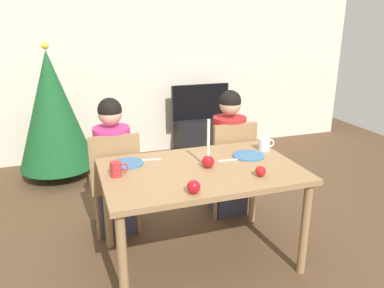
{
  "coord_description": "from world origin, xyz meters",
  "views": [
    {
      "loc": [
        -0.86,
        -2.35,
        1.77
      ],
      "look_at": [
        0.0,
        0.2,
        0.87
      ],
      "focal_mm": 35.34,
      "sensor_mm": 36.0,
      "label": 1
    }
  ],
  "objects_px": {
    "tv_stand": "(200,135)",
    "plate_left": "(127,163)",
    "chair_right": "(230,162)",
    "mug_right": "(265,144)",
    "dining_table": "(201,179)",
    "chair_left": "(115,177)",
    "apple_near_candle": "(261,171)",
    "plate_right": "(248,155)",
    "mug_left": "(117,169)",
    "apple_by_left_plate": "(194,187)",
    "person_left_child": "(114,169)",
    "tv": "(200,102)",
    "christmas_tree": "(53,110)",
    "candle_centerpiece": "(208,158)",
    "person_right_child": "(228,155)"
  },
  "relations": [
    {
      "from": "tv_stand",
      "to": "plate_left",
      "type": "xyz_separation_m",
      "value": [
        -1.31,
        -2.05,
        0.52
      ]
    },
    {
      "from": "chair_right",
      "to": "mug_right",
      "type": "xyz_separation_m",
      "value": [
        0.12,
        -0.4,
        0.29
      ]
    },
    {
      "from": "chair_right",
      "to": "tv_stand",
      "type": "distance_m",
      "value": 1.74
    },
    {
      "from": "dining_table",
      "to": "plate_left",
      "type": "relative_size",
      "value": 5.98
    },
    {
      "from": "chair_left",
      "to": "apple_near_candle",
      "type": "relative_size",
      "value": 12.25
    },
    {
      "from": "plate_right",
      "to": "mug_right",
      "type": "bearing_deg",
      "value": 24.78
    },
    {
      "from": "dining_table",
      "to": "mug_left",
      "type": "xyz_separation_m",
      "value": [
        -0.59,
        0.05,
        0.13
      ]
    },
    {
      "from": "chair_right",
      "to": "apple_by_left_plate",
      "type": "xyz_separation_m",
      "value": [
        -0.68,
        -0.97,
        0.28
      ]
    },
    {
      "from": "chair_right",
      "to": "person_left_child",
      "type": "xyz_separation_m",
      "value": [
        -1.05,
        0.03,
        0.06
      ]
    },
    {
      "from": "person_left_child",
      "to": "tv",
      "type": "height_order",
      "value": "person_left_child"
    },
    {
      "from": "chair_left",
      "to": "plate_left",
      "type": "relative_size",
      "value": 3.84
    },
    {
      "from": "christmas_tree",
      "to": "candle_centerpiece",
      "type": "bearing_deg",
      "value": -62.12
    },
    {
      "from": "tv_stand",
      "to": "plate_left",
      "type": "bearing_deg",
      "value": -122.6
    },
    {
      "from": "dining_table",
      "to": "christmas_tree",
      "type": "xyz_separation_m",
      "value": [
        -1.02,
        2.02,
        0.13
      ]
    },
    {
      "from": "tv_stand",
      "to": "tv",
      "type": "relative_size",
      "value": 0.81
    },
    {
      "from": "person_right_child",
      "to": "tv",
      "type": "height_order",
      "value": "person_right_child"
    },
    {
      "from": "chair_right",
      "to": "tv_stand",
      "type": "bearing_deg",
      "value": 79.18
    },
    {
      "from": "chair_right",
      "to": "apple_by_left_plate",
      "type": "bearing_deg",
      "value": -125.17
    },
    {
      "from": "person_right_child",
      "to": "plate_left",
      "type": "height_order",
      "value": "person_right_child"
    },
    {
      "from": "christmas_tree",
      "to": "mug_right",
      "type": "xyz_separation_m",
      "value": [
        1.64,
        -1.82,
        0.0
      ]
    },
    {
      "from": "chair_left",
      "to": "person_right_child",
      "type": "distance_m",
      "value": 1.05
    },
    {
      "from": "person_right_child",
      "to": "apple_by_left_plate",
      "type": "bearing_deg",
      "value": -124.29
    },
    {
      "from": "chair_right",
      "to": "christmas_tree",
      "type": "relative_size",
      "value": 0.59
    },
    {
      "from": "chair_left",
      "to": "chair_right",
      "type": "xyz_separation_m",
      "value": [
        1.05,
        0.0,
        0.0
      ]
    },
    {
      "from": "person_left_child",
      "to": "plate_left",
      "type": "bearing_deg",
      "value": -81.35
    },
    {
      "from": "apple_near_candle",
      "to": "mug_right",
      "type": "bearing_deg",
      "value": 58.11
    },
    {
      "from": "person_right_child",
      "to": "apple_near_candle",
      "type": "relative_size",
      "value": 15.95
    },
    {
      "from": "christmas_tree",
      "to": "candle_centerpiece",
      "type": "height_order",
      "value": "christmas_tree"
    },
    {
      "from": "apple_by_left_plate",
      "to": "plate_right",
      "type": "bearing_deg",
      "value": 38.12
    },
    {
      "from": "plate_left",
      "to": "apple_near_candle",
      "type": "xyz_separation_m",
      "value": [
        0.82,
        -0.51,
        0.03
      ]
    },
    {
      "from": "chair_left",
      "to": "chair_right",
      "type": "relative_size",
      "value": 1.0
    },
    {
      "from": "person_left_child",
      "to": "tv_stand",
      "type": "relative_size",
      "value": 1.83
    },
    {
      "from": "chair_left",
      "to": "plate_left",
      "type": "xyz_separation_m",
      "value": [
        0.06,
        -0.36,
        0.24
      ]
    },
    {
      "from": "chair_right",
      "to": "tv_stand",
      "type": "xyz_separation_m",
      "value": [
        0.32,
        1.69,
        -0.27
      ]
    },
    {
      "from": "chair_left",
      "to": "mug_left",
      "type": "relative_size",
      "value": 7.14
    },
    {
      "from": "chair_left",
      "to": "plate_right",
      "type": "height_order",
      "value": "chair_left"
    },
    {
      "from": "person_left_child",
      "to": "plate_left",
      "type": "height_order",
      "value": "person_left_child"
    },
    {
      "from": "tv",
      "to": "person_right_child",
      "type": "bearing_deg",
      "value": -101.02
    },
    {
      "from": "plate_left",
      "to": "person_right_child",
      "type": "bearing_deg",
      "value": 21.51
    },
    {
      "from": "chair_right",
      "to": "person_right_child",
      "type": "bearing_deg",
      "value": 90.0
    },
    {
      "from": "plate_right",
      "to": "plate_left",
      "type": "bearing_deg",
      "value": 171.8
    },
    {
      "from": "tv",
      "to": "candle_centerpiece",
      "type": "relative_size",
      "value": 2.22
    },
    {
      "from": "tv_stand",
      "to": "plate_right",
      "type": "relative_size",
      "value": 2.58
    },
    {
      "from": "tv_stand",
      "to": "christmas_tree",
      "type": "xyz_separation_m",
      "value": [
        -1.85,
        -0.28,
        0.56
      ]
    },
    {
      "from": "christmas_tree",
      "to": "plate_left",
      "type": "distance_m",
      "value": 1.85
    },
    {
      "from": "dining_table",
      "to": "person_left_child",
      "type": "relative_size",
      "value": 1.19
    },
    {
      "from": "christmas_tree",
      "to": "apple_by_left_plate",
      "type": "bearing_deg",
      "value": -70.66
    },
    {
      "from": "dining_table",
      "to": "person_left_child",
      "type": "distance_m",
      "value": 0.84
    },
    {
      "from": "chair_left",
      "to": "apple_near_candle",
      "type": "bearing_deg",
      "value": -44.7
    },
    {
      "from": "plate_left",
      "to": "plate_right",
      "type": "distance_m",
      "value": 0.93
    }
  ]
}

